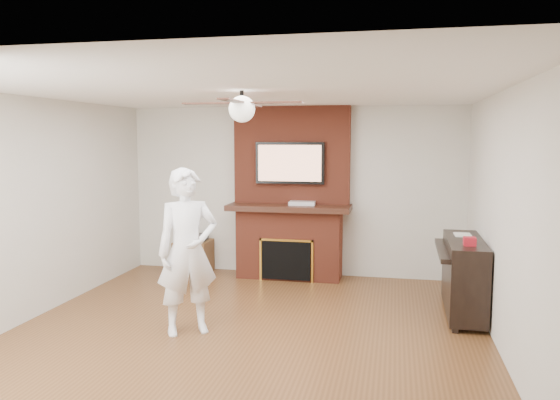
% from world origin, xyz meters
% --- Properties ---
extents(room_shell, '(5.36, 5.86, 2.86)m').
position_xyz_m(room_shell, '(0.00, 0.00, 1.25)').
color(room_shell, '#553219').
rests_on(room_shell, ground).
extents(fireplace, '(1.78, 0.64, 2.50)m').
position_xyz_m(fireplace, '(0.00, 2.55, 1.00)').
color(fireplace, maroon).
rests_on(fireplace, ground).
extents(tv, '(1.00, 0.08, 0.60)m').
position_xyz_m(tv, '(0.00, 2.50, 1.68)').
color(tv, black).
rests_on(tv, fireplace).
extents(ceiling_fan, '(1.21, 1.21, 0.31)m').
position_xyz_m(ceiling_fan, '(-0.00, 0.00, 2.33)').
color(ceiling_fan, black).
rests_on(ceiling_fan, room_shell).
extents(person, '(0.76, 0.70, 1.73)m').
position_xyz_m(person, '(-0.60, 0.01, 0.87)').
color(person, white).
rests_on(person, ground).
extents(side_table, '(0.52, 0.52, 0.58)m').
position_xyz_m(side_table, '(-1.49, 2.48, 0.27)').
color(side_table, '#573618').
rests_on(side_table, ground).
extents(piano, '(0.52, 1.36, 0.98)m').
position_xyz_m(piano, '(2.28, 1.21, 0.48)').
color(piano, black).
rests_on(piano, ground).
extents(cable_box, '(0.38, 0.23, 0.05)m').
position_xyz_m(cable_box, '(0.19, 2.45, 1.11)').
color(cable_box, silver).
rests_on(cable_box, fireplace).
extents(candle_orange, '(0.07, 0.07, 0.13)m').
position_xyz_m(candle_orange, '(-0.16, 2.38, 0.07)').
color(candle_orange, orange).
rests_on(candle_orange, ground).
extents(candle_green, '(0.08, 0.08, 0.08)m').
position_xyz_m(candle_green, '(-0.09, 2.39, 0.04)').
color(candle_green, '#5F8D38').
rests_on(candle_green, ground).
extents(candle_cream, '(0.07, 0.07, 0.11)m').
position_xyz_m(candle_cream, '(0.15, 2.31, 0.05)').
color(candle_cream, beige).
rests_on(candle_cream, ground).
extents(candle_blue, '(0.06, 0.06, 0.09)m').
position_xyz_m(candle_blue, '(0.26, 2.33, 0.04)').
color(candle_blue, '#335399').
rests_on(candle_blue, ground).
extents(candle_orange_extra, '(0.07, 0.07, 0.13)m').
position_xyz_m(candle_orange_extra, '(-0.16, 2.38, 0.07)').
color(candle_orange_extra, yellow).
rests_on(candle_orange_extra, ground).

